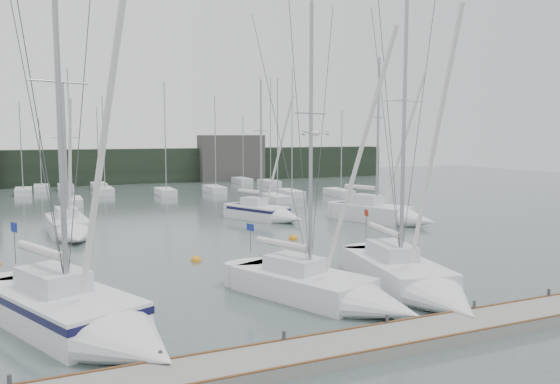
{
  "coord_description": "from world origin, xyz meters",
  "views": [
    {
      "loc": [
        -9.03,
        -19.63,
        7.03
      ],
      "look_at": [
        1.86,
        5.0,
        4.2
      ],
      "focal_mm": 35.0,
      "sensor_mm": 36.0,
      "label": 1
    }
  ],
  "objects_px": {
    "sailboat_near_right": "(417,283)",
    "buoy_b": "(293,239)",
    "sailboat_mid_b": "(71,230)",
    "sailboat_mid_e": "(389,215)",
    "buoy_a": "(196,261)",
    "sailboat_near_left": "(88,321)",
    "sailboat_mid_d": "(270,214)",
    "sailboat_near_center": "(338,294)"
  },
  "relations": [
    {
      "from": "sailboat_near_center",
      "to": "buoy_b",
      "type": "height_order",
      "value": "sailboat_near_center"
    },
    {
      "from": "sailboat_near_left",
      "to": "sailboat_mid_b",
      "type": "relative_size",
      "value": 1.32
    },
    {
      "from": "sailboat_near_right",
      "to": "buoy_a",
      "type": "relative_size",
      "value": 23.84
    },
    {
      "from": "sailboat_near_center",
      "to": "sailboat_mid_e",
      "type": "distance_m",
      "value": 22.08
    },
    {
      "from": "buoy_a",
      "to": "buoy_b",
      "type": "relative_size",
      "value": 0.95
    },
    {
      "from": "sailboat_near_left",
      "to": "sailboat_mid_d",
      "type": "xyz_separation_m",
      "value": [
        15.86,
        21.69,
        -0.07
      ]
    },
    {
      "from": "sailboat_near_center",
      "to": "sailboat_mid_e",
      "type": "bearing_deg",
      "value": 26.17
    },
    {
      "from": "sailboat_near_center",
      "to": "sailboat_near_right",
      "type": "bearing_deg",
      "value": -26.02
    },
    {
      "from": "buoy_b",
      "to": "sailboat_mid_e",
      "type": "bearing_deg",
      "value": 16.77
    },
    {
      "from": "sailboat_near_left",
      "to": "buoy_a",
      "type": "relative_size",
      "value": 24.58
    },
    {
      "from": "sailboat_mid_b",
      "to": "sailboat_near_right",
      "type": "bearing_deg",
      "value": -61.6
    },
    {
      "from": "sailboat_near_center",
      "to": "buoy_a",
      "type": "bearing_deg",
      "value": 84.62
    },
    {
      "from": "sailboat_mid_d",
      "to": "sailboat_near_left",
      "type": "bearing_deg",
      "value": -150.68
    },
    {
      "from": "sailboat_mid_b",
      "to": "buoy_a",
      "type": "height_order",
      "value": "sailboat_mid_b"
    },
    {
      "from": "sailboat_near_right",
      "to": "sailboat_mid_b",
      "type": "xyz_separation_m",
      "value": [
        -13.18,
        20.62,
        0.01
      ]
    },
    {
      "from": "sailboat_near_right",
      "to": "sailboat_mid_d",
      "type": "bearing_deg",
      "value": 93.93
    },
    {
      "from": "sailboat_mid_d",
      "to": "buoy_b",
      "type": "distance_m",
      "value": 8.28
    },
    {
      "from": "sailboat_near_right",
      "to": "buoy_b",
      "type": "bearing_deg",
      "value": 97.34
    },
    {
      "from": "sailboat_near_right",
      "to": "sailboat_mid_b",
      "type": "bearing_deg",
      "value": 132.27
    },
    {
      "from": "sailboat_near_right",
      "to": "sailboat_mid_e",
      "type": "relative_size",
      "value": 1.04
    },
    {
      "from": "sailboat_mid_b",
      "to": "sailboat_near_left",
      "type": "bearing_deg",
      "value": -95.48
    },
    {
      "from": "sailboat_near_left",
      "to": "sailboat_mid_d",
      "type": "relative_size",
      "value": 1.22
    },
    {
      "from": "sailboat_near_center",
      "to": "buoy_a",
      "type": "height_order",
      "value": "sailboat_near_center"
    },
    {
      "from": "sailboat_mid_e",
      "to": "buoy_b",
      "type": "height_order",
      "value": "sailboat_mid_e"
    },
    {
      "from": "sailboat_near_left",
      "to": "buoy_b",
      "type": "bearing_deg",
      "value": 19.56
    },
    {
      "from": "sailboat_mid_e",
      "to": "buoy_a",
      "type": "bearing_deg",
      "value": 178.74
    },
    {
      "from": "buoy_a",
      "to": "sailboat_near_center",
      "type": "bearing_deg",
      "value": -72.09
    },
    {
      "from": "sailboat_mid_b",
      "to": "sailboat_mid_d",
      "type": "xyz_separation_m",
      "value": [
        15.41,
        1.46,
        0.01
      ]
    },
    {
      "from": "sailboat_mid_b",
      "to": "sailboat_mid_d",
      "type": "bearing_deg",
      "value": 1.21
    },
    {
      "from": "sailboat_near_right",
      "to": "sailboat_mid_b",
      "type": "distance_m",
      "value": 24.47
    },
    {
      "from": "sailboat_near_center",
      "to": "buoy_b",
      "type": "relative_size",
      "value": 21.02
    },
    {
      "from": "sailboat_near_right",
      "to": "buoy_b",
      "type": "xyz_separation_m",
      "value": [
        0.57,
        13.98,
        -0.54
      ]
    },
    {
      "from": "sailboat_mid_e",
      "to": "buoy_a",
      "type": "xyz_separation_m",
      "value": [
        -17.62,
        -6.64,
        -0.64
      ]
    },
    {
      "from": "sailboat_near_right",
      "to": "buoy_a",
      "type": "distance_m",
      "value": 12.57
    },
    {
      "from": "sailboat_near_left",
      "to": "sailboat_mid_e",
      "type": "bearing_deg",
      "value": 10.34
    },
    {
      "from": "sailboat_mid_d",
      "to": "sailboat_mid_e",
      "type": "relative_size",
      "value": 0.88
    },
    {
      "from": "sailboat_mid_e",
      "to": "buoy_b",
      "type": "distance_m",
      "value": 10.35
    },
    {
      "from": "sailboat_near_center",
      "to": "buoy_b",
      "type": "xyz_separation_m",
      "value": [
        4.45,
        13.8,
        -0.5
      ]
    },
    {
      "from": "sailboat_near_left",
      "to": "sailboat_near_center",
      "type": "relative_size",
      "value": 1.11
    },
    {
      "from": "buoy_b",
      "to": "sailboat_mid_d",
      "type": "bearing_deg",
      "value": 78.46
    },
    {
      "from": "sailboat_mid_e",
      "to": "buoy_a",
      "type": "relative_size",
      "value": 23.02
    },
    {
      "from": "sailboat_near_right",
      "to": "buoy_b",
      "type": "relative_size",
      "value": 22.6
    }
  ]
}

